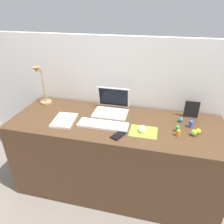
% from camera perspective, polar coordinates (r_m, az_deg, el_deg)
% --- Properties ---
extents(ground_plane, '(6.00, 6.00, 0.00)m').
position_cam_1_polar(ground_plane, '(2.22, 0.80, -19.34)').
color(ground_plane, slate).
extents(back_wall, '(2.99, 0.05, 1.38)m').
position_cam_1_polar(back_wall, '(2.09, 3.12, 1.07)').
color(back_wall, silver).
rests_on(back_wall, ground_plane).
extents(desk, '(1.79, 0.64, 0.74)m').
position_cam_1_polar(desk, '(1.97, 0.87, -12.01)').
color(desk, '#4C331E').
rests_on(desk, ground_plane).
extents(laptop, '(0.30, 0.25, 0.21)m').
position_cam_1_polar(laptop, '(1.90, -0.06, 1.66)').
color(laptop, white).
rests_on(laptop, desk).
extents(keyboard, '(0.41, 0.13, 0.02)m').
position_cam_1_polar(keyboard, '(1.69, -2.49, -3.55)').
color(keyboard, white).
rests_on(keyboard, desk).
extents(mousepad, '(0.21, 0.17, 0.00)m').
position_cam_1_polar(mousepad, '(1.64, 8.62, -5.38)').
color(mousepad, '#8CDB33').
rests_on(mousepad, desk).
extents(mouse, '(0.06, 0.10, 0.03)m').
position_cam_1_polar(mouse, '(1.64, 8.27, -4.61)').
color(mouse, white).
rests_on(mouse, mousepad).
extents(cell_phone, '(0.11, 0.14, 0.01)m').
position_cam_1_polar(cell_phone, '(1.58, 1.78, -6.38)').
color(cell_phone, black).
rests_on(cell_phone, desk).
extents(desk_lamp, '(0.11, 0.16, 0.40)m').
position_cam_1_polar(desk_lamp, '(2.09, -18.73, 6.66)').
color(desk_lamp, '#A5844C').
rests_on(desk_lamp, desk).
extents(notebook_pad, '(0.19, 0.26, 0.02)m').
position_cam_1_polar(notebook_pad, '(1.80, -13.02, -2.24)').
color(notebook_pad, silver).
rests_on(notebook_pad, desk).
extents(picture_frame, '(0.12, 0.02, 0.15)m').
position_cam_1_polar(picture_frame, '(1.92, 21.03, 0.68)').
color(picture_frame, black).
rests_on(picture_frame, desk).
extents(toy_figurine_green, '(0.03, 0.03, 0.05)m').
position_cam_1_polar(toy_figurine_green, '(1.70, 17.52, -4.30)').
color(toy_figurine_green, green).
rests_on(toy_figurine_green, desk).
extents(toy_figurine_orange, '(0.03, 0.03, 0.06)m').
position_cam_1_polar(toy_figurine_orange, '(1.64, 17.74, -5.44)').
color(toy_figurine_orange, orange).
rests_on(toy_figurine_orange, desk).
extents(toy_figurine_lime, '(0.04, 0.04, 0.05)m').
position_cam_1_polar(toy_figurine_lime, '(1.69, 21.61, -5.30)').
color(toy_figurine_lime, '#8CDB33').
rests_on(toy_figurine_lime, desk).
extents(toy_figurine_teal, '(0.04, 0.04, 0.04)m').
position_cam_1_polar(toy_figurine_teal, '(1.84, 18.36, -2.06)').
color(toy_figurine_teal, teal).
rests_on(toy_figurine_teal, desk).
extents(toy_figurine_yellow, '(0.04, 0.04, 0.04)m').
position_cam_1_polar(toy_figurine_yellow, '(1.72, 22.59, -4.91)').
color(toy_figurine_yellow, yellow).
rests_on(toy_figurine_yellow, desk).
extents(toy_figurine_blue, '(0.03, 0.03, 0.06)m').
position_cam_1_polar(toy_figurine_blue, '(1.78, 20.87, -2.98)').
color(toy_figurine_blue, blue).
rests_on(toy_figurine_blue, desk).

